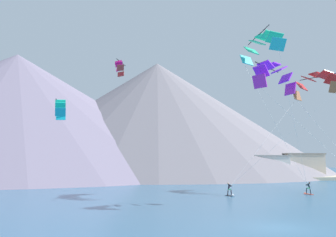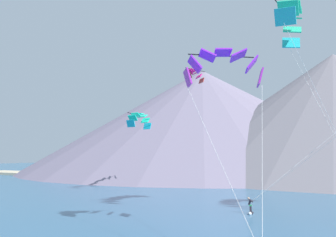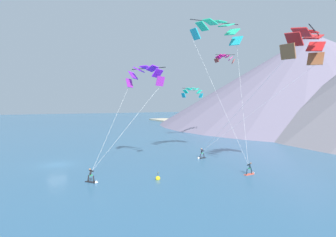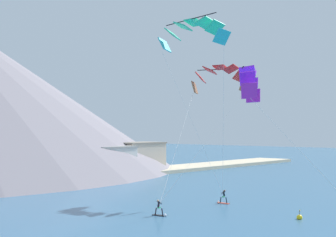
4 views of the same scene
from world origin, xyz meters
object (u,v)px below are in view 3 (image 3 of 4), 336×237
kitesurfer_near_lead (251,171)px  parafoil_kite_near_lead (218,29)px  parafoil_kite_distant_low_drift (224,58)px  race_marker_buoy (158,178)px  parafoil_kite_near_trail (145,74)px  parafoil_kite_distant_high_outer (192,91)px  kitesurfer_near_trail (92,178)px  parafoil_kite_mid_center (305,43)px  kitesurfer_mid_center (201,155)px

kitesurfer_near_lead → parafoil_kite_near_lead: bearing=-173.7°
parafoil_kite_distant_low_drift → race_marker_buoy: parafoil_kite_distant_low_drift is taller
parafoil_kite_near_trail → parafoil_kite_distant_high_outer: bearing=135.9°
race_marker_buoy → parafoil_kite_near_trail: bearing=170.6°
kitesurfer_near_trail → parafoil_kite_distant_high_outer: bearing=132.1°
parafoil_kite_near_trail → parafoil_kite_mid_center: bearing=43.5°
kitesurfer_near_trail → parafoil_kite_distant_low_drift: size_ratio=0.34×
parafoil_kite_near_trail → race_marker_buoy: parafoil_kite_near_trail is taller
race_marker_buoy → parafoil_kite_distant_high_outer: bearing=142.2°
kitesurfer_near_lead → parafoil_kite_near_lead: parafoil_kite_near_lead is taller
kitesurfer_mid_center → race_marker_buoy: 13.55m
kitesurfer_near_trail → parafoil_kite_near_lead: (-0.88, 17.70, 18.81)m
parafoil_kite_near_lead → parafoil_kite_distant_high_outer: parafoil_kite_near_lead is taller
kitesurfer_mid_center → parafoil_kite_mid_center: (15.24, 3.75, 15.17)m
parafoil_kite_near_trail → race_marker_buoy: size_ratio=12.56×
parafoil_kite_distant_high_outer → parafoil_kite_distant_low_drift: bearing=19.9°
parafoil_kite_near_trail → parafoil_kite_near_lead: bearing=68.0°
kitesurfer_near_trail → parafoil_kite_near_trail: bearing=120.0°
kitesurfer_near_lead → kitesurfer_near_trail: 19.12m
kitesurfer_mid_center → parafoil_kite_near_trail: bearing=-85.3°
parafoil_kite_near_trail → kitesurfer_near_trail: bearing=-60.0°
kitesurfer_near_trail → kitesurfer_mid_center: size_ratio=0.96×
parafoil_kite_mid_center → parafoil_kite_distant_high_outer: 37.11m
kitesurfer_mid_center → race_marker_buoy: (7.76, -11.10, -0.32)m
kitesurfer_near_trail → parafoil_kite_mid_center: 28.33m
parafoil_kite_distant_high_outer → parafoil_kite_distant_low_drift: 11.63m
parafoil_kite_near_lead → parafoil_kite_near_trail: 12.09m
kitesurfer_near_lead → race_marker_buoy: 11.75m
kitesurfer_mid_center → parafoil_kite_mid_center: parafoil_kite_mid_center is taller
parafoil_kite_near_lead → parafoil_kite_mid_center: (10.58, 4.18, -3.65)m
kitesurfer_mid_center → parafoil_kite_distant_high_outer: bearing=152.0°
kitesurfer_mid_center → parafoil_kite_near_lead: 19.39m
parafoil_kite_near_lead → parafoil_kite_distant_low_drift: (-17.01, 14.69, -0.23)m
kitesurfer_mid_center → parafoil_kite_near_trail: (0.81, -9.95, 12.44)m
kitesurfer_near_trail → kitesurfer_mid_center: bearing=107.0°
parafoil_kite_near_trail → parafoil_kite_distant_low_drift: (-13.15, 24.20, 6.15)m
parafoil_kite_mid_center → parafoil_kite_distant_low_drift: bearing=159.1°
parafoil_kite_near_lead → kitesurfer_near_trail: bearing=-87.2°
kitesurfer_near_lead → parafoil_kite_distant_high_outer: parafoil_kite_distant_high_outer is taller
parafoil_kite_near_lead → parafoil_kite_distant_high_outer: size_ratio=3.36×
kitesurfer_near_lead → parafoil_kite_distant_high_outer: 35.44m
kitesurfer_mid_center → parafoil_kite_near_trail: parafoil_kite_near_trail is taller
kitesurfer_near_trail → parafoil_kite_distant_low_drift: (-17.88, 32.39, 18.58)m
parafoil_kite_near_trail → parafoil_kite_distant_low_drift: bearing=118.5°
kitesurfer_mid_center → parafoil_kite_near_lead: bearing=-5.3°
kitesurfer_near_trail → parafoil_kite_mid_center: parafoil_kite_mid_center is taller
parafoil_kite_distant_low_drift → parafoil_kite_distant_high_outer: bearing=-160.1°
kitesurfer_near_lead → parafoil_kite_distant_high_outer: (-31.73, 10.91, 11.40)m
parafoil_kite_mid_center → kitesurfer_near_trail: bearing=-113.9°
kitesurfer_near_trail → kitesurfer_near_lead: bearing=74.0°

